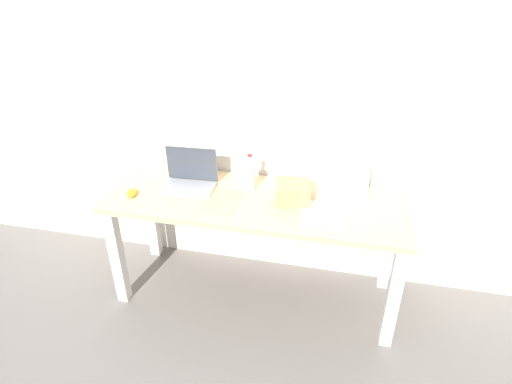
# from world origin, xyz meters

# --- Properties ---
(ground_plane) EXTENTS (8.00, 8.00, 0.00)m
(ground_plane) POSITION_xyz_m (0.00, 0.00, 0.00)
(ground_plane) COLOR slate
(back_wall) EXTENTS (5.20, 0.08, 2.60)m
(back_wall) POSITION_xyz_m (0.00, 0.38, 1.30)
(back_wall) COLOR silver
(back_wall) RESTS_ON ground
(desk) EXTENTS (1.85, 0.64, 0.75)m
(desk) POSITION_xyz_m (0.00, 0.00, 0.64)
(desk) COLOR tan
(desk) RESTS_ON ground
(laptop_left) EXTENTS (0.34, 0.23, 0.25)m
(laptop_left) POSITION_xyz_m (-0.45, 0.06, 0.81)
(laptop_left) COLOR gray
(laptop_left) RESTS_ON desk
(laptop_right) EXTENTS (0.30, 0.26, 0.21)m
(laptop_right) POSITION_xyz_m (0.53, 0.12, 0.79)
(laptop_right) COLOR silver
(laptop_right) RESTS_ON desk
(beer_bottle) EXTENTS (0.07, 0.07, 0.24)m
(beer_bottle) POSITION_xyz_m (-0.06, 0.11, 0.84)
(beer_bottle) COLOR #99B7C1
(beer_bottle) RESTS_ON desk
(computer_mouse) EXTENTS (0.09, 0.11, 0.03)m
(computer_mouse) POSITION_xyz_m (-0.77, -0.12, 0.76)
(computer_mouse) COLOR gold
(computer_mouse) RESTS_ON desk
(cardboard_box) EXTENTS (0.23, 0.22, 0.12)m
(cardboard_box) POSITION_xyz_m (0.22, 0.03, 0.81)
(cardboard_box) COLOR tan
(cardboard_box) RESTS_ON desk
(paper_sheet_front_right) EXTENTS (0.24, 0.31, 0.00)m
(paper_sheet_front_right) POSITION_xyz_m (0.40, -0.09, 0.75)
(paper_sheet_front_right) COLOR white
(paper_sheet_front_right) RESTS_ON desk
(paper_yellow_folder) EXTENTS (0.22, 0.31, 0.00)m
(paper_yellow_folder) POSITION_xyz_m (-0.19, -0.07, 0.75)
(paper_yellow_folder) COLOR #F4E06B
(paper_yellow_folder) RESTS_ON desk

